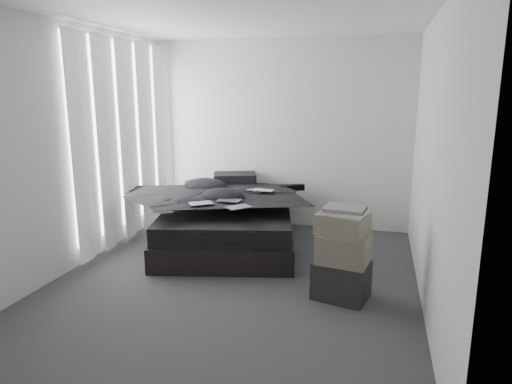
% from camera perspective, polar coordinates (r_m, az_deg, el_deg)
% --- Properties ---
extents(floor, '(3.60, 4.20, 0.01)m').
position_cam_1_polar(floor, '(4.78, -2.53, -10.85)').
color(floor, '#37373A').
rests_on(floor, ground).
extents(ceiling, '(3.60, 4.20, 0.01)m').
position_cam_1_polar(ceiling, '(4.44, -2.88, 21.61)').
color(ceiling, white).
rests_on(ceiling, ground).
extents(wall_back, '(3.60, 0.01, 2.60)m').
position_cam_1_polar(wall_back, '(6.45, 3.02, 7.23)').
color(wall_back, silver).
rests_on(wall_back, ground).
extents(wall_front, '(3.60, 0.01, 2.60)m').
position_cam_1_polar(wall_front, '(2.54, -17.20, -1.70)').
color(wall_front, silver).
rests_on(wall_front, ground).
extents(wall_left, '(0.01, 4.20, 2.60)m').
position_cam_1_polar(wall_left, '(5.26, -21.80, 5.12)').
color(wall_left, silver).
rests_on(wall_left, ground).
extents(wall_right, '(0.01, 4.20, 2.60)m').
position_cam_1_polar(wall_right, '(4.25, 21.17, 3.59)').
color(wall_right, silver).
rests_on(wall_right, ground).
extents(window_left, '(0.02, 2.00, 2.30)m').
position_cam_1_polar(window_left, '(5.99, -16.55, 6.79)').
color(window_left, white).
rests_on(window_left, wall_left).
extents(curtain_left, '(0.06, 2.12, 2.48)m').
position_cam_1_polar(curtain_left, '(5.97, -16.10, 6.12)').
color(curtain_left, white).
rests_on(curtain_left, wall_left).
extents(bed, '(1.98, 2.36, 0.28)m').
position_cam_1_polar(bed, '(5.76, -3.44, -5.23)').
color(bed, black).
rests_on(bed, floor).
extents(mattress, '(1.91, 2.29, 0.22)m').
position_cam_1_polar(mattress, '(5.69, -3.47, -2.83)').
color(mattress, black).
rests_on(mattress, bed).
extents(duvet, '(1.88, 2.06, 0.24)m').
position_cam_1_polar(duvet, '(5.59, -3.55, -0.69)').
color(duvet, black).
rests_on(duvet, mattress).
extents(pillow_lower, '(0.70, 0.55, 0.14)m').
position_cam_1_polar(pillow_lower, '(6.43, -3.25, 0.63)').
color(pillow_lower, black).
rests_on(pillow_lower, mattress).
extents(pillow_upper, '(0.68, 0.57, 0.13)m').
position_cam_1_polar(pillow_upper, '(6.38, -2.65, 1.77)').
color(pillow_upper, black).
rests_on(pillow_upper, pillow_lower).
extents(laptop, '(0.35, 0.24, 0.03)m').
position_cam_1_polar(laptop, '(5.63, 0.38, 0.83)').
color(laptop, silver).
rests_on(laptop, duvet).
extents(comic_a, '(0.31, 0.29, 0.01)m').
position_cam_1_polar(comic_a, '(5.11, -6.92, -0.60)').
color(comic_a, black).
rests_on(comic_a, duvet).
extents(comic_b, '(0.26, 0.17, 0.01)m').
position_cam_1_polar(comic_b, '(5.21, -3.40, -0.19)').
color(comic_b, black).
rests_on(comic_b, duvet).
extents(comic_c, '(0.30, 0.31, 0.01)m').
position_cam_1_polar(comic_c, '(4.91, -2.22, -0.91)').
color(comic_c, black).
rests_on(comic_c, duvet).
extents(side_stand, '(0.47, 0.47, 0.69)m').
position_cam_1_polar(side_stand, '(6.25, -7.13, -1.92)').
color(side_stand, black).
rests_on(side_stand, floor).
extents(papers, '(0.33, 0.30, 0.01)m').
position_cam_1_polar(papers, '(6.16, -7.13, 1.23)').
color(papers, white).
rests_on(papers, side_stand).
extents(floor_books, '(0.14, 0.20, 0.14)m').
position_cam_1_polar(floor_books, '(5.85, -8.64, -5.82)').
color(floor_books, black).
rests_on(floor_books, floor).
extents(box_lower, '(0.56, 0.48, 0.35)m').
position_cam_1_polar(box_lower, '(4.40, 10.62, -10.74)').
color(box_lower, black).
rests_on(box_lower, floor).
extents(box_mid, '(0.50, 0.43, 0.27)m').
position_cam_1_polar(box_mid, '(4.27, 10.88, -6.96)').
color(box_mid, '#675D51').
rests_on(box_mid, box_lower).
extents(box_upper, '(0.51, 0.45, 0.19)m').
position_cam_1_polar(box_upper, '(4.22, 10.78, -3.93)').
color(box_upper, '#675D51').
rests_on(box_upper, box_mid).
extents(art_book_white, '(0.42, 0.37, 0.04)m').
position_cam_1_polar(art_book_white, '(4.18, 10.98, -2.48)').
color(art_book_white, silver).
rests_on(art_book_white, box_upper).
extents(art_book_snake, '(0.39, 0.33, 0.03)m').
position_cam_1_polar(art_book_snake, '(4.16, 11.09, -2.06)').
color(art_book_snake, silver).
rests_on(art_book_snake, art_book_white).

